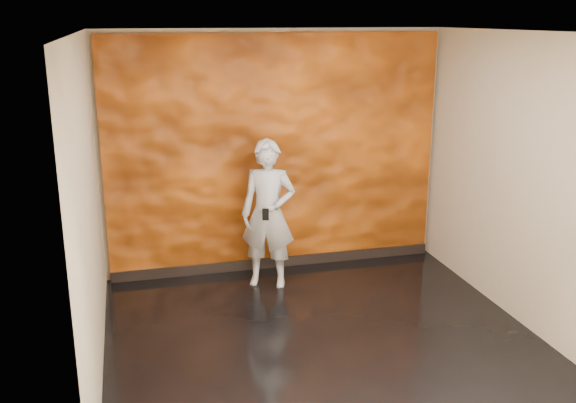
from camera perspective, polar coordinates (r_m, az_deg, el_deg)
name	(u,v)px	position (r m, az deg, el deg)	size (l,w,h in m)	color
room	(327,197)	(5.62, 3.50, 0.36)	(4.02, 4.02, 2.81)	black
feature_wall	(276,155)	(7.46, -1.11, 4.19)	(3.90, 0.06, 2.75)	orange
baseboard	(277,262)	(7.80, -0.99, -5.40)	(3.90, 0.04, 0.12)	black
man	(268,214)	(7.06, -1.77, -1.12)	(0.60, 0.40, 1.66)	#9599A4
phone	(266,214)	(6.79, -2.00, -1.16)	(0.07, 0.01, 0.13)	black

